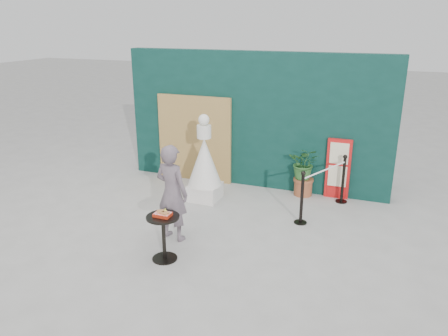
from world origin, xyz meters
The scene contains 10 objects.
ground centered at (0.00, 0.00, 0.00)m, with size 60.00×60.00×0.00m, color #ADAAA5.
back_wall centered at (0.00, 3.15, 1.50)m, with size 6.00×0.30×3.00m, color #0A2D27.
bamboo_fence centered at (-1.40, 2.94, 1.00)m, with size 1.80×0.08×2.00m, color tan.
woman centered at (-0.52, 0.09, 0.85)m, with size 0.62×0.40×1.69m, color slate.
menu_board centered at (1.90, 2.95, 0.65)m, with size 0.50×0.07×1.30m.
statue centered at (-0.69, 1.89, 0.75)m, with size 0.72×0.72×1.83m.
cafe_table centered at (-0.33, -0.61, 0.50)m, with size 0.52×0.52×0.75m.
food_basket centered at (-0.32, -0.61, 0.79)m, with size 0.26×0.19×0.11m.
planter centered at (1.21, 2.86, 0.63)m, with size 0.64×0.55×1.09m.
stanchion_barrier centered at (1.74, 2.11, 0.49)m, with size 0.84×1.54×1.03m.
Camera 1 is at (2.74, -6.00, 3.62)m, focal length 35.00 mm.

